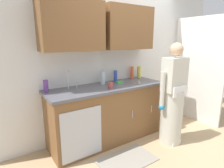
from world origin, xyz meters
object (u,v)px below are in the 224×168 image
Objects in this scene: sink at (75,92)px; sponge at (120,82)px; knife_on_counter at (139,82)px; cup_by_sink at (110,86)px; bottle_cleaner_spray at (103,78)px; bottle_water_tall at (46,86)px; bottle_dish_liquid at (139,72)px; bottle_water_short at (132,72)px; bottle_soap at (115,76)px; person_at_sink at (173,102)px.

sponge is (0.83, 0.04, 0.03)m from sink.
cup_by_sink is at bearing 133.48° from knife_on_counter.
bottle_cleaner_spray is at bearing 80.23° from cup_by_sink.
sink is 2.92× the size of bottle_water_tall.
bottle_water_short is at bearing 163.39° from bottle_dish_liquid.
sink is at bearing -165.26° from bottle_cleaner_spray.
bottle_water_tall is at bearing -179.43° from bottle_soap.
bottle_water_tall is (-0.36, 0.17, 0.10)m from sink.
cup_by_sink is at bearing -99.77° from bottle_cleaner_spray.
bottle_water_short is 0.47m from sponge.
bottle_water_tall is at bearing 155.35° from sink.
bottle_cleaner_spray is 0.33m from cup_by_sink.
bottle_soap is 0.93× the size of bottle_cleaner_spray.
bottle_cleaner_spray is 0.70m from bottle_water_short.
bottle_cleaner_spray reaches higher than sponge.
bottle_water_short is 0.37m from knife_on_counter.
bottle_cleaner_spray is 0.87× the size of knife_on_counter.
person_at_sink reaches higher than bottle_soap.
bottle_cleaner_spray is (-0.84, -0.04, -0.01)m from bottle_dish_liquid.
bottle_water_short is (0.69, 0.08, 0.01)m from bottle_cleaner_spray.
bottle_soap is at bearing 83.92° from knife_on_counter.
sink is 2.58× the size of bottle_soap.
bottle_dish_liquid is (0.03, 0.84, 0.36)m from person_at_sink.
bottle_dish_liquid is at bearing 7.43° from sink.
person_at_sink reaches higher than cup_by_sink.
person_at_sink is (1.37, -0.66, -0.23)m from sink.
knife_on_counter is (-0.26, -0.29, -0.11)m from bottle_dish_liquid.
bottle_water_tall is 0.82× the size of bottle_cleaner_spray.
bottle_soap is at bearing 6.28° from bottle_cleaner_spray.
cup_by_sink is 0.64m from knife_on_counter.
bottle_cleaner_spray is at bearing -177.60° from bottle_dish_liquid.
sponge is (0.33, 0.21, -0.03)m from cup_by_sink.
bottle_soap is 0.85× the size of bottle_water_short.
bottle_soap is (-0.53, 0.83, 0.34)m from person_at_sink.
sink reaches higher than cup_by_sink.
bottle_dish_liquid reaches higher than bottle_cleaner_spray.
sink is 0.31× the size of person_at_sink.
person_at_sink is 6.75× the size of knife_on_counter.
bottle_water_tall is at bearing 154.58° from person_at_sink.
cup_by_sink is at bearing -147.21° from sponge.
bottle_soap is 0.16m from sponge.
bottle_water_tall is (-1.73, 0.82, 0.33)m from person_at_sink.
bottle_water_tall is 1.94× the size of cup_by_sink.
knife_on_counter is at bearing -44.19° from bottle_soap.
bottle_water_short is (-0.14, 0.04, 0.00)m from bottle_dish_liquid.
person_at_sink reaches higher than sink.
sink reaches higher than bottle_water_short.
sponge is (1.19, -0.13, -0.07)m from bottle_water_tall.
bottle_soap is at bearing 46.05° from cup_by_sink.
bottle_dish_liquid is at bearing 21.58° from cup_by_sink.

